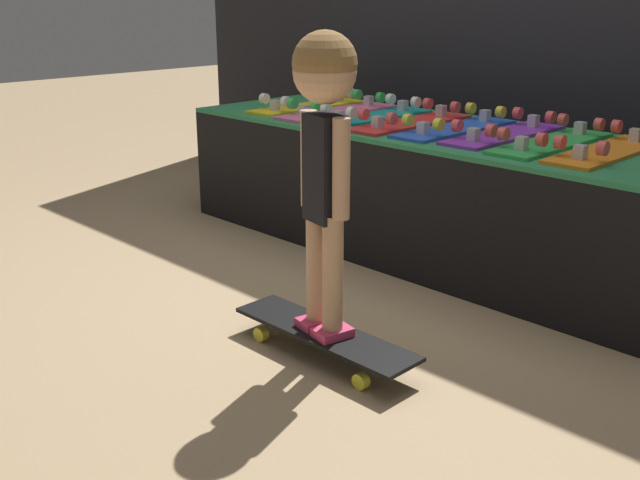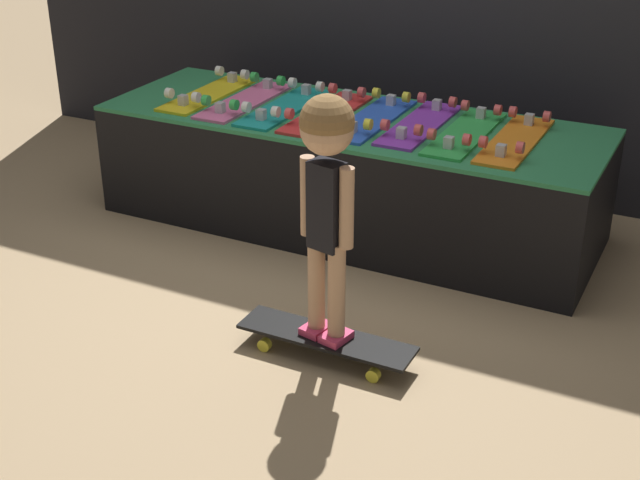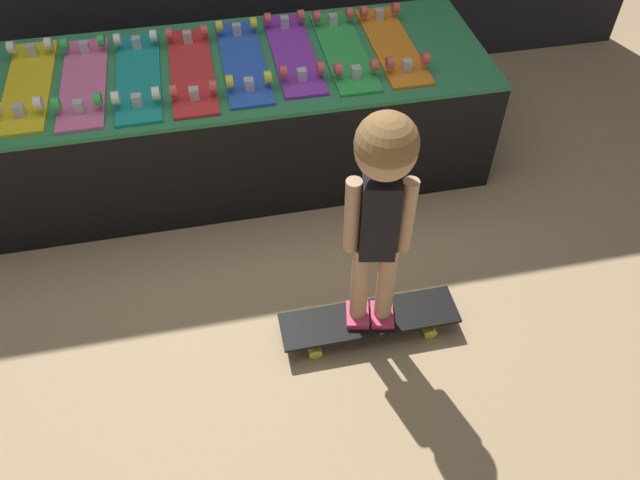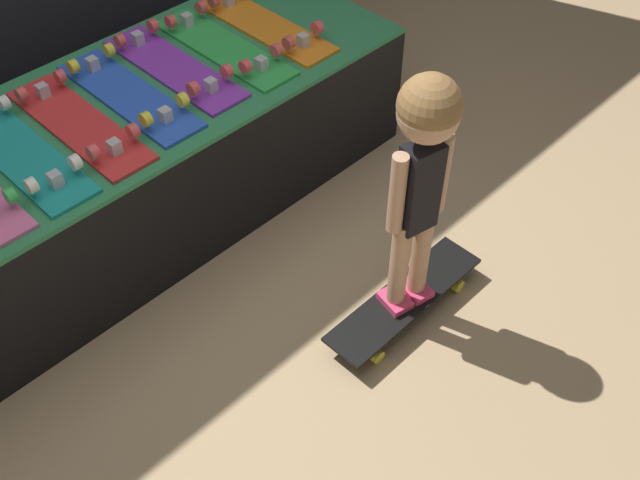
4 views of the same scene
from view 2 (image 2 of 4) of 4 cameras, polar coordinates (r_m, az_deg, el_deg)
The scene contains 12 objects.
ground_plane at distance 4.19m, azimuth -1.10°, elevation -1.61°, with size 16.00×16.00×0.00m, color tan.
display_rack at distance 4.49m, azimuth 1.89°, elevation 4.36°, with size 2.48×0.84×0.58m.
skateboard_yellow_on_rack at distance 4.77m, azimuth -7.13°, elevation 9.36°, with size 0.19×0.71×0.09m.
skateboard_pink_on_rack at distance 4.63m, azimuth -4.81°, elevation 8.97°, with size 0.19×0.71×0.09m.
skateboard_teal_on_rack at distance 4.52m, azimuth -2.27°, elevation 8.59°, with size 0.19×0.71×0.09m.
skateboard_red_on_rack at distance 4.42m, azimuth 0.44°, elevation 8.20°, with size 0.19×0.71×0.09m.
skateboard_blue_on_rack at distance 4.34m, azimuth 3.36°, elevation 7.84°, with size 0.19×0.71×0.09m.
skateboard_purple_on_rack at distance 4.29m, azimuth 6.40°, elevation 7.47°, with size 0.19×0.71×0.09m.
skateboard_green_on_rack at distance 4.19m, azimuth 9.28°, elevation 6.87°, with size 0.19×0.71×0.09m.
skateboard_orange_on_rack at distance 4.14m, azimuth 12.39°, elevation 6.35°, with size 0.19×0.71×0.09m.
skateboard_on_floor at distance 3.49m, azimuth 0.40°, elevation -6.39°, with size 0.71×0.18×0.09m.
child at distance 3.17m, azimuth 0.44°, elevation 4.27°, with size 0.23×0.20×0.97m.
Camera 2 is at (1.74, -3.29, 1.94)m, focal length 50.00 mm.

